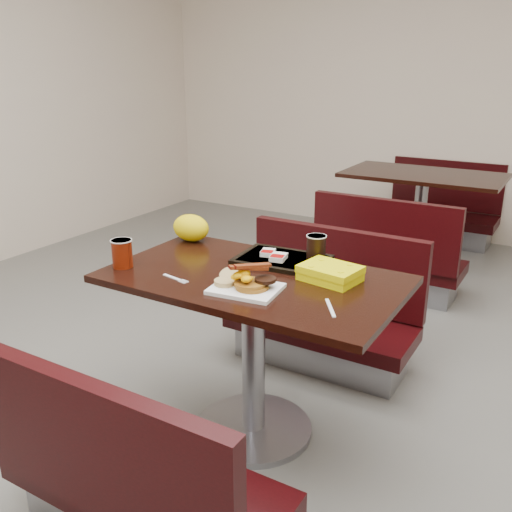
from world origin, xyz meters
The scene contains 26 objects.
floor centered at (0.00, 0.00, 0.00)m, with size 6.00×7.00×0.01m, color gray.
wall_back centered at (0.00, 3.50, 1.40)m, with size 6.00×0.01×2.80m, color beige.
table_near centered at (0.00, 0.00, 0.38)m, with size 1.20×0.70×0.75m, color black, non-canonical shape.
bench_near_s centered at (0.00, -0.70, 0.36)m, with size 1.00×0.46×0.72m, color black, non-canonical shape.
bench_near_n centered at (0.00, 0.70, 0.36)m, with size 1.00×0.46×0.72m, color black, non-canonical shape.
table_far centered at (0.00, 2.60, 0.38)m, with size 1.20×0.70×0.75m, color black, non-canonical shape.
bench_far_s centered at (0.00, 1.90, 0.36)m, with size 1.00×0.46×0.72m, color black, non-canonical shape.
bench_far_n centered at (0.00, 3.30, 0.36)m, with size 1.00×0.46×0.72m, color black, non-canonical shape.
platter centered at (0.06, -0.15, 0.76)m, with size 0.26×0.20×0.02m, color white.
pancake_stack centered at (0.08, -0.15, 0.78)m, with size 0.13×0.13×0.03m, color #A16F1A.
sausage_patty centered at (0.12, -0.12, 0.80)m, with size 0.08×0.08×0.01m, color black.
scrambled_eggs centered at (0.05, -0.15, 0.81)m, with size 0.09×0.08×0.05m, color #FFE305.
bacon_strips centered at (0.06, -0.14, 0.85)m, with size 0.15×0.07×0.01m, color #420405, non-canonical shape.
muffin_bottom centered at (-0.03, -0.17, 0.77)m, with size 0.08×0.08×0.02m, color tan.
muffin_top centered at (-0.04, -0.12, 0.79)m, with size 0.08×0.08×0.02m, color tan.
coffee_cup_near centered at (-0.53, -0.19, 0.81)m, with size 0.09×0.09×0.12m, color #9A2205.
fork centered at (-0.27, -0.19, 0.75)m, with size 0.14×0.03×0.00m, color white, non-canonical shape.
knife centered at (0.40, -0.14, 0.75)m, with size 0.15×0.01×0.00m, color white.
condiment_syrup centered at (-0.13, 0.10, 0.75)m, with size 0.04×0.03×0.01m, color #B64507.
condiment_ketchup centered at (-0.02, 0.12, 0.75)m, with size 0.03×0.03×0.01m, color #8C0504.
tray centered at (0.02, 0.21, 0.76)m, with size 0.39×0.27×0.02m, color black.
hashbrown_sleeve_left centered at (-0.05, 0.21, 0.78)m, with size 0.06×0.08×0.02m, color silver.
hashbrown_sleeve_right centered at (0.02, 0.18, 0.78)m, with size 0.06×0.08×0.02m, color silver.
coffee_cup_far centered at (0.16, 0.25, 0.82)m, with size 0.08×0.08×0.11m, color black.
clamshell centered at (0.29, 0.11, 0.78)m, with size 0.23×0.17×0.06m, color #E0D703.
paper_bag centered at (-0.51, 0.26, 0.82)m, with size 0.19×0.14×0.13m, color yellow.
Camera 1 is at (1.11, -1.85, 1.58)m, focal length 39.67 mm.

